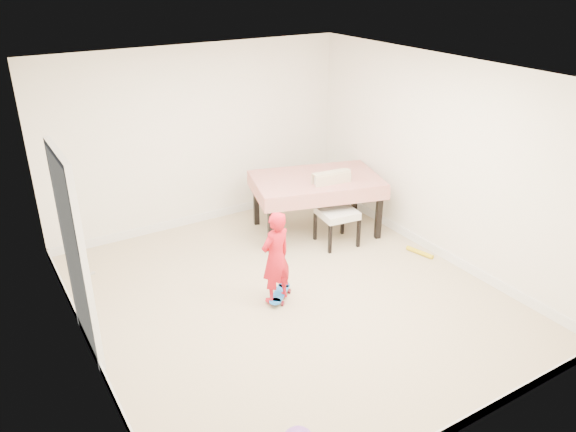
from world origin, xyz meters
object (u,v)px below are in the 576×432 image
skateboard (280,295)px  dining_table (316,205)px  child (276,260)px  dining_chair (337,211)px

skateboard → dining_table: bearing=0.9°
dining_table → child: child is taller
dining_table → skateboard: 1.90m
dining_table → dining_chair: size_ratio=1.77×
dining_table → dining_chair: dining_chair is taller
dining_table → dining_chair: (0.03, -0.48, 0.08)m
dining_table → child: size_ratio=1.59×
dining_table → dining_chair: 0.48m
skateboard → child: 0.52m
dining_table → skateboard: dining_table is taller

